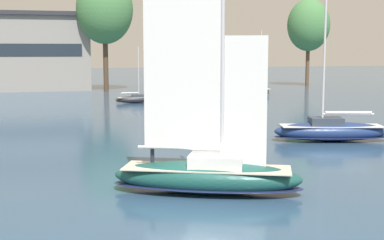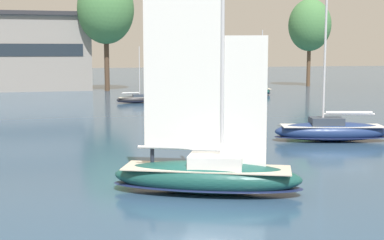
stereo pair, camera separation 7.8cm
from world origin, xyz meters
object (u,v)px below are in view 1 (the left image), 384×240
object	(u,v)px
sailboat_main	(207,172)
sailboat_moored_far_slip	(261,90)
sailboat_moored_outer_mooring	(331,130)
sailboat_moored_mid_channel	(136,99)
tree_shore_right	(105,10)
tree_shore_left	(309,25)

from	to	relation	value
sailboat_main	sailboat_moored_far_slip	bearing A→B (deg)	66.06
sailboat_moored_outer_mooring	sailboat_moored_mid_channel	bearing A→B (deg)	106.83
sailboat_moored_outer_mooring	sailboat_main	bearing A→B (deg)	-137.45
tree_shore_right	sailboat_moored_mid_channel	size ratio (longest dim) A/B	2.64
tree_shore_left	tree_shore_right	world-z (taller)	tree_shore_right
tree_shore_left	sailboat_moored_mid_channel	xyz separation A→B (m)	(-38.33, -26.11, -11.55)
tree_shore_right	sailboat_moored_outer_mooring	world-z (taller)	tree_shore_right
sailboat_main	sailboat_moored_far_slip	distance (m)	62.58
tree_shore_left	sailboat_moored_mid_channel	world-z (taller)	tree_shore_left
sailboat_main	sailboat_moored_outer_mooring	world-z (taller)	sailboat_main
sailboat_moored_outer_mooring	tree_shore_left	bearing A→B (deg)	65.37
tree_shore_left	sailboat_moored_outer_mooring	size ratio (longest dim) A/B	1.38
sailboat_moored_far_slip	sailboat_moored_outer_mooring	size ratio (longest dim) A/B	0.84
tree_shore_right	sailboat_main	distance (m)	71.71
sailboat_moored_mid_channel	sailboat_moored_outer_mooring	xyz separation A→B (m)	(10.48, -34.64, 0.32)
tree_shore_right	sailboat_moored_outer_mooring	xyz separation A→B (m)	(12.41, -57.92, -13.36)
sailboat_main	tree_shore_right	bearing A→B (deg)	88.96
sailboat_moored_mid_channel	tree_shore_right	bearing A→B (deg)	94.74
tree_shore_right	sailboat_main	world-z (taller)	tree_shore_right
tree_shore_left	sailboat_moored_far_slip	size ratio (longest dim) A/B	1.65
tree_shore_right	sailboat_moored_mid_channel	world-z (taller)	tree_shore_right
tree_shore_left	sailboat_moored_outer_mooring	xyz separation A→B (m)	(-27.86, -60.75, -11.23)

